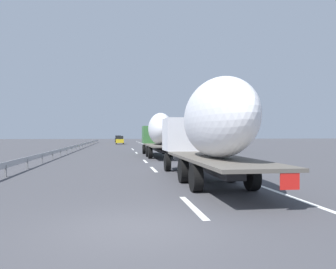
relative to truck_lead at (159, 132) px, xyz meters
The scene contains 17 objects.
ground_plane 15.59m from the truck_lead, 13.51° to the left, with size 260.00×260.00×0.00m, color #424247.
lane_stripe_0 23.21m from the truck_lead, behind, with size 3.20×0.20×0.01m, color white.
lane_stripe_1 12.60m from the truck_lead, behind, with size 3.20×0.20×0.01m, color white.
lane_stripe_2 6.56m from the truck_lead, 162.89° to the left, with size 3.20×0.20×0.01m, color white.
lane_stripe_3 7.55m from the truck_lead, 14.55° to the left, with size 3.20×0.20×0.01m, color white.
lane_stripe_4 15.49m from the truck_lead, ahead, with size 3.20×0.20×0.01m, color white.
lane_stripe_5 18.14m from the truck_lead, ahead, with size 3.20×0.20×0.01m, color white.
edge_line_right 20.21m from the truck_lead, ahead, with size 110.00×0.20×0.01m, color white.
truck_lead is the anchor object (origin of this frame).
truck_trailing 18.25m from the truck_lead, behind, with size 13.38×2.55×4.42m.
car_black_suv 64.02m from the truck_lead, ahead, with size 4.53×1.76×1.94m.
car_yellow_coupe 44.42m from the truck_lead, ahead, with size 4.22×1.80×1.88m.
road_sign 14.37m from the truck_lead, 12.46° to the right, with size 0.10×0.90×2.93m.
tree_0 11.44m from the truck_lead, 50.97° to the right, with size 3.36×3.36×7.05m.
tree_1 9.44m from the truck_lead, 46.53° to the right, with size 3.69×3.69×7.49m.
tree_2 56.52m from the truck_lead, ahead, with size 3.66×3.66×6.42m.
guardrail_median 20.46m from the truck_lead, 28.10° to the left, with size 94.00×0.10×0.76m.
Camera 1 is at (-7.63, 0.38, 2.13)m, focal length 35.77 mm.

